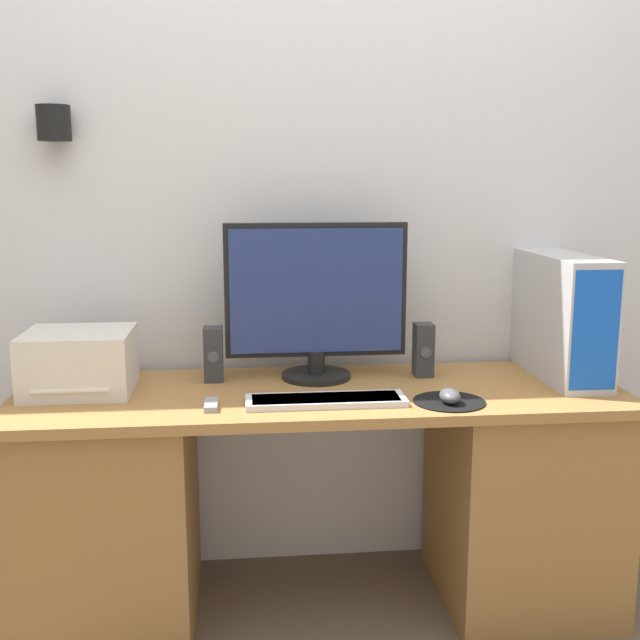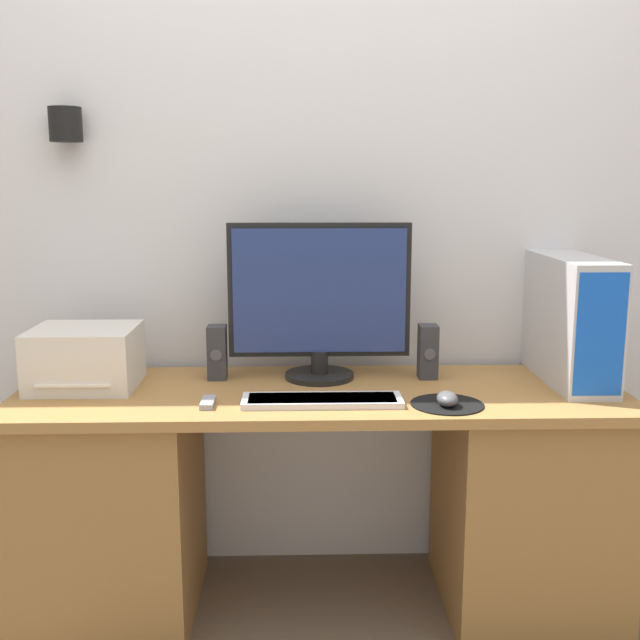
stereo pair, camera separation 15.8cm
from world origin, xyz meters
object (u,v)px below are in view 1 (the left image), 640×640
object	(u,v)px
computer_tower	(562,316)
mouse	(450,396)
printer	(79,362)
remote_control	(211,405)
monitor	(315,298)
keyboard	(327,400)
speaker_left	(213,354)
speaker_right	(423,350)

from	to	relation	value
computer_tower	mouse	bearing A→B (deg)	-148.28
printer	remote_control	size ratio (longest dim) A/B	2.99
monitor	keyboard	bearing A→B (deg)	-88.82
remote_control	mouse	bearing A→B (deg)	-3.15
monitor	printer	xyz separation A→B (m)	(-0.70, -0.08, -0.16)
keyboard	computer_tower	bearing A→B (deg)	16.17
keyboard	speaker_left	bearing A→B (deg)	139.54
printer	remote_control	bearing A→B (deg)	-27.34
printer	remote_control	distance (m)	0.45
keyboard	printer	size ratio (longest dim) A/B	1.46
monitor	computer_tower	size ratio (longest dim) A/B	1.20
computer_tower	remote_control	xyz separation A→B (m)	(-1.09, -0.23, -0.18)
printer	remote_control	world-z (taller)	printer
printer	speaker_right	distance (m)	1.05
keyboard	remote_control	distance (m)	0.32
monitor	computer_tower	bearing A→B (deg)	-4.17
printer	remote_control	xyz separation A→B (m)	(0.39, -0.20, -0.08)
monitor	speaker_left	xyz separation A→B (m)	(-0.32, -0.00, -0.17)
mouse	printer	distance (m)	1.08
speaker_right	mouse	bearing A→B (deg)	-89.60
mouse	remote_control	size ratio (longest dim) A/B	0.81
speaker_left	keyboard	bearing A→B (deg)	-40.46
remote_control	speaker_left	bearing A→B (deg)	90.47
computer_tower	speaker_left	distance (m)	1.09
mouse	keyboard	bearing A→B (deg)	172.95
remote_control	keyboard	bearing A→B (deg)	1.01
printer	speaker_right	world-z (taller)	printer
mouse	printer	size ratio (longest dim) A/B	0.27
speaker_right	printer	bearing A→B (deg)	-176.08
monitor	computer_tower	world-z (taller)	monitor
mouse	printer	world-z (taller)	printer
keyboard	speaker_left	size ratio (longest dim) A/B	2.64
speaker_left	speaker_right	size ratio (longest dim) A/B	1.00
keyboard	mouse	xyz separation A→B (m)	(0.34, -0.04, 0.01)
computer_tower	speaker_right	bearing A→B (deg)	174.00
keyboard	speaker_left	distance (m)	0.43
monitor	remote_control	bearing A→B (deg)	-137.96
monitor	mouse	bearing A→B (deg)	-42.92
speaker_left	computer_tower	bearing A→B (deg)	-2.81
keyboard	speaker_right	bearing A→B (deg)	38.46
computer_tower	remote_control	world-z (taller)	computer_tower
keyboard	speaker_left	world-z (taller)	speaker_left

